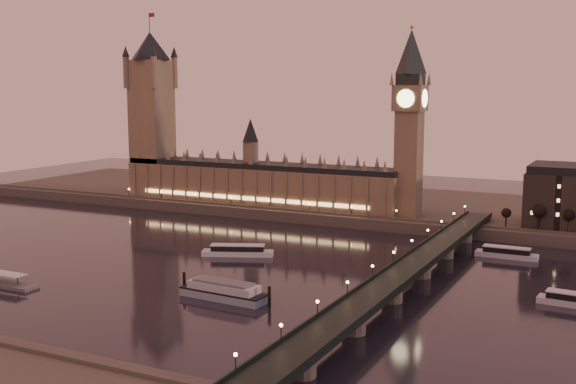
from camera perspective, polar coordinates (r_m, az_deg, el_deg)
name	(u,v)px	position (r m, az deg, el deg)	size (l,w,h in m)	color
ground	(207,263)	(323.04, -6.41, -5.58)	(700.00, 700.00, 0.00)	black
far_embankment	(391,206)	(456.47, 8.16, -1.11)	(560.00, 130.00, 6.00)	#423D35
palace_of_westminster	(259,178)	(441.56, -2.29, 1.10)	(180.00, 26.62, 52.00)	brown
victoria_tower	(152,104)	(481.81, -10.73, 6.84)	(31.68, 31.68, 118.00)	brown
big_ben	(410,111)	(401.32, 9.60, 6.32)	(17.68, 17.68, 104.00)	brown
westminster_bridge	(407,275)	(283.75, 9.40, -6.47)	(13.20, 260.00, 15.30)	black
bare_tree_0	(508,212)	(381.85, 16.98, -1.54)	(5.47, 5.47, 11.12)	black
bare_tree_1	(539,215)	(379.73, 19.22, -1.69)	(5.47, 5.47, 11.12)	black
bare_tree_2	(571,217)	(378.19, 21.49, -1.85)	(5.47, 5.47, 11.12)	black
cruise_boat_a	(238,251)	(334.55, -4.00, -4.65)	(32.91, 19.24, 5.24)	silver
cruise_boat_b	(507,253)	(344.59, 16.89, -4.63)	(27.66, 7.26, 5.09)	silver
cruise_boat_c	(573,300)	(278.72, 21.62, -7.95)	(24.84, 8.46, 4.88)	silver
moored_barge	(224,291)	(268.55, -5.09, -7.79)	(39.45, 11.91, 7.25)	#8496A8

